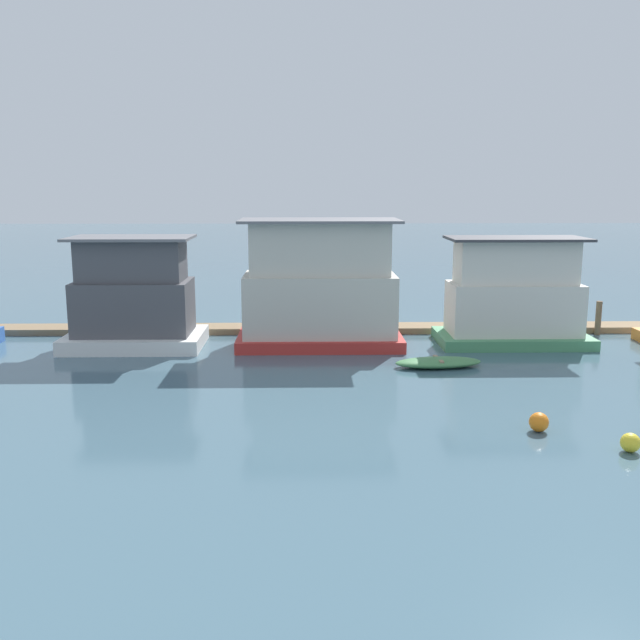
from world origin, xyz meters
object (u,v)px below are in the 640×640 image
object	(u,v)px
houseboat_green	(514,298)
houseboat_red	(320,289)
mooring_post_near_left	(598,318)
buoy_orange	(539,422)
buoy_yellow	(630,443)
mooring_post_far_left	(351,320)
houseboat_white	(134,299)
dinghy_green	(438,362)

from	to	relation	value
houseboat_green	houseboat_red	bearing A→B (deg)	-179.39
mooring_post_near_left	buoy_orange	xyz separation A→B (m)	(-7.24, -13.49, -0.53)
buoy_yellow	mooring_post_far_left	bearing A→B (deg)	113.58
houseboat_white	mooring_post_far_left	world-z (taller)	houseboat_white
houseboat_green	mooring_post_far_left	xyz separation A→B (m)	(-7.20, 1.84, -1.37)
houseboat_green	mooring_post_far_left	size ratio (longest dim) A/B	4.49
dinghy_green	mooring_post_near_left	bearing A→B (deg)	34.22
houseboat_white	dinghy_green	world-z (taller)	houseboat_white
houseboat_red	buoy_yellow	xyz separation A→B (m)	(8.17, -13.23, -2.30)
dinghy_green	houseboat_green	bearing A→B (deg)	45.21
mooring_post_near_left	buoy_orange	size ratio (longest dim) A/B	2.84
mooring_post_far_left	buoy_yellow	size ratio (longest dim) A/B	2.82
houseboat_white	houseboat_green	bearing A→B (deg)	0.95
houseboat_white	houseboat_red	xyz separation A→B (m)	(8.22, 0.19, 0.43)
dinghy_green	mooring_post_near_left	world-z (taller)	mooring_post_near_left
buoy_orange	buoy_yellow	size ratio (longest dim) A/B	1.08
houseboat_green	dinghy_green	size ratio (longest dim) A/B	1.89
houseboat_white	buoy_orange	world-z (taller)	houseboat_white
houseboat_red	buoy_orange	bearing A→B (deg)	-61.75
houseboat_red	buoy_yellow	world-z (taller)	houseboat_red
houseboat_white	houseboat_red	distance (m)	8.23
mooring_post_far_left	houseboat_green	bearing A→B (deg)	-14.36
houseboat_white	buoy_yellow	world-z (taller)	houseboat_white
houseboat_red	dinghy_green	size ratio (longest dim) A/B	2.05
houseboat_green	dinghy_green	world-z (taller)	houseboat_green
buoy_yellow	houseboat_red	bearing A→B (deg)	121.70
buoy_yellow	dinghy_green	bearing A→B (deg)	111.09
houseboat_red	houseboat_green	xyz separation A→B (m)	(8.75, 0.09, -0.45)
buoy_orange	buoy_yellow	xyz separation A→B (m)	(1.96, -1.67, -0.02)
houseboat_red	mooring_post_near_left	size ratio (longest dim) A/B	4.48
mooring_post_far_left	mooring_post_near_left	bearing A→B (deg)	0.00
dinghy_green	buoy_orange	xyz separation A→B (m)	(1.58, -7.50, 0.09)
houseboat_red	buoy_yellow	bearing A→B (deg)	-58.30
houseboat_red	dinghy_green	bearing A→B (deg)	-41.21
dinghy_green	mooring_post_far_left	distance (m)	6.76
houseboat_white	houseboat_green	distance (m)	16.98
mooring_post_far_left	buoy_yellow	world-z (taller)	mooring_post_far_left
mooring_post_near_left	buoy_orange	bearing A→B (deg)	-118.20
dinghy_green	buoy_yellow	bearing A→B (deg)	-68.91
mooring_post_far_left	buoy_orange	xyz separation A→B (m)	(4.66, -13.49, -0.46)
dinghy_green	houseboat_white	bearing A→B (deg)	163.24
houseboat_white	buoy_orange	size ratio (longest dim) A/B	10.42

